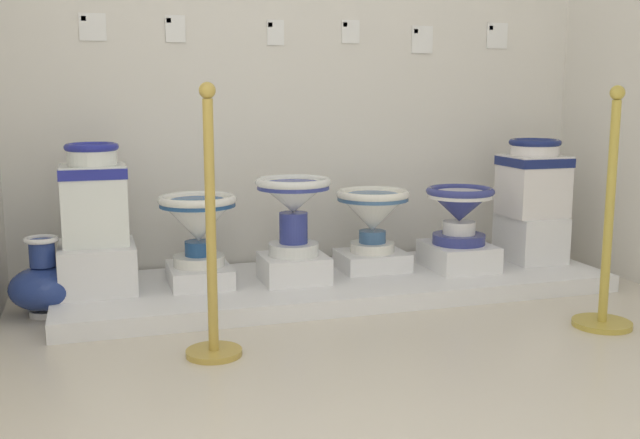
% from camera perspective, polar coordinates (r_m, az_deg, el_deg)
% --- Properties ---
extents(ground_plane, '(5.26, 5.93, 0.02)m').
position_cam_1_polar(ground_plane, '(2.44, 14.62, -15.91)').
color(ground_plane, beige).
extents(display_platform, '(2.82, 0.87, 0.09)m').
position_cam_1_polar(display_platform, '(3.89, 1.29, -4.97)').
color(display_platform, white).
rests_on(display_platform, ground_plane).
extents(plinth_block_pale_glazed, '(0.35, 0.40, 0.23)m').
position_cam_1_polar(plinth_block_pale_glazed, '(3.74, -16.70, -3.51)').
color(plinth_block_pale_glazed, white).
rests_on(plinth_block_pale_glazed, display_platform).
extents(antique_toilet_pale_glazed, '(0.31, 0.25, 0.48)m').
position_cam_1_polar(antique_toilet_pale_glazed, '(3.68, -16.98, 1.99)').
color(antique_toilet_pale_glazed, white).
rests_on(antique_toilet_pale_glazed, plinth_block_pale_glazed).
extents(plinth_block_central_ornate, '(0.30, 0.37, 0.09)m').
position_cam_1_polar(plinth_block_central_ornate, '(3.75, -9.24, -4.20)').
color(plinth_block_central_ornate, white).
rests_on(plinth_block_central_ornate, display_platform).
extents(antique_toilet_central_ornate, '(0.39, 0.39, 0.35)m').
position_cam_1_polar(antique_toilet_central_ornate, '(3.70, -9.36, 0.00)').
color(antique_toilet_central_ornate, white).
rests_on(antique_toilet_central_ornate, plinth_block_central_ornate).
extents(plinth_block_broad_patterned, '(0.32, 0.30, 0.13)m').
position_cam_1_polar(plinth_block_broad_patterned, '(3.76, -2.03, -3.75)').
color(plinth_block_broad_patterned, white).
rests_on(plinth_block_broad_patterned, display_platform).
extents(antique_toilet_broad_patterned, '(0.38, 0.38, 0.39)m').
position_cam_1_polar(antique_toilet_broad_patterned, '(3.70, -2.06, 1.39)').
color(antique_toilet_broad_patterned, white).
rests_on(antique_toilet_broad_patterned, plinth_block_broad_patterned).
extents(plinth_block_rightmost, '(0.35, 0.30, 0.10)m').
position_cam_1_polar(plinth_block_rightmost, '(4.02, 4.02, -3.15)').
color(plinth_block_rightmost, white).
rests_on(plinth_block_rightmost, display_platform).
extents(antique_toilet_rightmost, '(0.40, 0.40, 0.33)m').
position_cam_1_polar(antique_toilet_rightmost, '(3.97, 4.07, 0.66)').
color(antique_toilet_rightmost, white).
rests_on(antique_toilet_rightmost, plinth_block_rightmost).
extents(plinth_block_tall_cobalt, '(0.33, 0.38, 0.13)m').
position_cam_1_polar(plinth_block_tall_cobalt, '(4.10, 10.56, -2.76)').
color(plinth_block_tall_cobalt, white).
rests_on(plinth_block_tall_cobalt, display_platform).
extents(antique_toilet_tall_cobalt, '(0.37, 0.37, 0.31)m').
position_cam_1_polar(antique_toilet_tall_cobalt, '(4.05, 10.68, 0.89)').
color(antique_toilet_tall_cobalt, navy).
rests_on(antique_toilet_tall_cobalt, plinth_block_tall_cobalt).
extents(plinth_block_leftmost, '(0.29, 0.35, 0.26)m').
position_cam_1_polar(plinth_block_leftmost, '(4.38, 15.85, -1.36)').
color(plinth_block_leftmost, white).
rests_on(plinth_block_leftmost, display_platform).
extents(antique_toilet_leftmost, '(0.32, 0.31, 0.43)m').
position_cam_1_polar(antique_toilet_leftmost, '(4.32, 16.07, 3.22)').
color(antique_toilet_leftmost, white).
rests_on(antique_toilet_leftmost, plinth_block_leftmost).
extents(info_placard_first, '(0.13, 0.01, 0.14)m').
position_cam_1_polar(info_placard_first, '(4.03, -17.08, 13.97)').
color(info_placard_first, white).
extents(info_placard_second, '(0.10, 0.01, 0.14)m').
position_cam_1_polar(info_placard_second, '(4.05, -11.06, 14.20)').
color(info_placard_second, white).
extents(info_placard_third, '(0.09, 0.01, 0.13)m').
position_cam_1_polar(info_placard_third, '(4.14, -3.45, 14.16)').
color(info_placard_third, white).
extents(info_placard_fourth, '(0.10, 0.01, 0.13)m').
position_cam_1_polar(info_placard_fourth, '(4.27, 2.35, 14.23)').
color(info_placard_fourth, white).
extents(info_placard_fifth, '(0.13, 0.01, 0.15)m').
position_cam_1_polar(info_placard_fifth, '(4.43, 7.85, 13.54)').
color(info_placard_fifth, white).
extents(info_placard_sixth, '(0.13, 0.01, 0.15)m').
position_cam_1_polar(info_placard_sixth, '(4.66, 13.44, 13.58)').
color(info_placard_sixth, white).
extents(decorative_vase_spare, '(0.32, 0.32, 0.38)m').
position_cam_1_polar(decorative_vase_spare, '(3.69, -20.42, -4.73)').
color(decorative_vase_spare, white).
rests_on(decorative_vase_spare, ground_plane).
extents(stanchion_post_near_left, '(0.22, 0.22, 1.07)m').
position_cam_1_polar(stanchion_post_near_left, '(2.92, -8.31, -3.59)').
color(stanchion_post_near_left, '#B6963E').
rests_on(stanchion_post_near_left, ground_plane).
extents(stanchion_post_near_right, '(0.26, 0.26, 1.06)m').
position_cam_1_polar(stanchion_post_near_right, '(3.50, 21.13, -2.71)').
color(stanchion_post_near_right, gold).
rests_on(stanchion_post_near_right, ground_plane).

